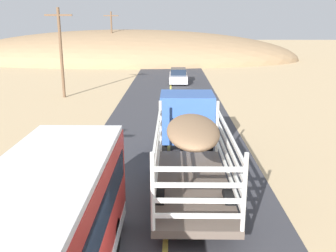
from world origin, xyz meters
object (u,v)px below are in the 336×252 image
object	(u,v)px
power_pole_mid	(61,50)
car_far	(178,76)
livestock_truck	(189,129)
power_pole_far	(112,36)

from	to	relation	value
power_pole_mid	car_far	bearing A→B (deg)	38.33
livestock_truck	car_far	bearing A→B (deg)	90.29
livestock_truck	power_pole_mid	xyz separation A→B (m)	(-9.78, 15.76, 2.10)
car_far	power_pole_far	xyz separation A→B (m)	(-9.66, 18.90, 3.32)
car_far	livestock_truck	bearing A→B (deg)	-89.71
livestock_truck	power_pole_mid	size ratio (longest dim) A/B	1.34
livestock_truck	car_far	distance (m)	23.42
livestock_truck	power_pole_far	distance (m)	43.46
livestock_truck	power_pole_mid	world-z (taller)	power_pole_mid
power_pole_mid	power_pole_far	world-z (taller)	power_pole_far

